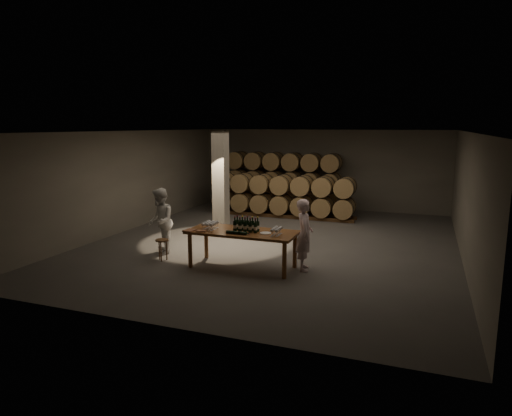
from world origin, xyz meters
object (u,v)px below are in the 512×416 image
(tasting_table, at_px, (242,235))
(notebook_near, at_px, (202,231))
(bottle_cluster, at_px, (246,226))
(plate, at_px, (266,233))
(person_man, at_px, (304,235))
(stool, at_px, (162,243))
(person_woman, at_px, (160,221))

(tasting_table, height_order, notebook_near, notebook_near)
(bottle_cluster, relative_size, notebook_near, 2.74)
(plate, xyz_separation_m, notebook_near, (-1.48, -0.35, 0.01))
(tasting_table, bearing_deg, person_man, 13.23)
(notebook_near, height_order, person_man, person_man)
(plate, distance_m, stool, 2.76)
(plate, bearing_deg, tasting_table, 175.63)
(tasting_table, bearing_deg, person_woman, 172.03)
(bottle_cluster, distance_m, stool, 2.30)
(plate, bearing_deg, person_man, 24.75)
(person_woman, bearing_deg, person_man, 59.36)
(notebook_near, relative_size, person_woman, 0.13)
(tasting_table, height_order, plate, plate)
(bottle_cluster, height_order, notebook_near, bottle_cluster)
(notebook_near, bearing_deg, plate, -4.18)
(tasting_table, bearing_deg, notebook_near, -155.86)
(bottle_cluster, relative_size, person_woman, 0.35)
(notebook_near, distance_m, person_man, 2.43)
(bottle_cluster, bearing_deg, plate, -4.85)
(tasting_table, height_order, person_man, person_man)
(tasting_table, relative_size, bottle_cluster, 4.26)
(plate, relative_size, stool, 0.50)
(notebook_near, bearing_deg, person_woman, 137.66)
(bottle_cluster, distance_m, person_man, 1.38)
(tasting_table, distance_m, person_woman, 2.50)
(notebook_near, bearing_deg, tasting_table, 6.72)
(tasting_table, xyz_separation_m, notebook_near, (-0.88, -0.39, 0.12))
(notebook_near, xyz_separation_m, stool, (-1.24, 0.22, -0.47))
(tasting_table, distance_m, stool, 2.15)
(plate, height_order, notebook_near, notebook_near)
(person_man, bearing_deg, person_woman, 73.13)
(person_woman, bearing_deg, tasting_table, 51.54)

